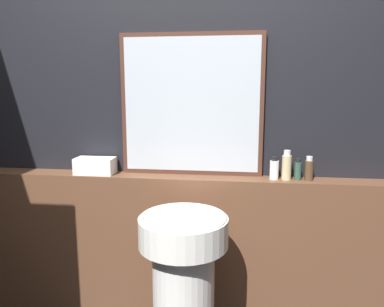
% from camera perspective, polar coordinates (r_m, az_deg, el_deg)
% --- Properties ---
extents(wall_back, '(8.00, 0.06, 2.50)m').
position_cam_1_polar(wall_back, '(2.26, -1.52, 4.34)').
color(wall_back, black).
rests_on(wall_back, ground_plane).
extents(vanity_counter, '(2.63, 0.17, 0.96)m').
position_cam_1_polar(vanity_counter, '(2.36, -1.88, -14.90)').
color(vanity_counter, brown).
rests_on(vanity_counter, ground_plane).
extents(pedestal_sink, '(0.44, 0.44, 0.87)m').
position_cam_1_polar(pedestal_sink, '(1.98, -1.30, -19.55)').
color(pedestal_sink, white).
rests_on(pedestal_sink, ground_plane).
extents(mirror, '(0.83, 0.03, 0.82)m').
position_cam_1_polar(mirror, '(2.19, -0.10, 7.36)').
color(mirror, '#47281E').
rests_on(mirror, vanity_counter).
extents(towel_stack, '(0.23, 0.13, 0.10)m').
position_cam_1_polar(towel_stack, '(2.33, -14.53, -1.82)').
color(towel_stack, white).
rests_on(towel_stack, vanity_counter).
extents(shampoo_bottle, '(0.05, 0.05, 0.13)m').
position_cam_1_polar(shampoo_bottle, '(2.16, 12.42, -2.30)').
color(shampoo_bottle, white).
rests_on(shampoo_bottle, vanity_counter).
extents(conditioner_bottle, '(0.05, 0.05, 0.17)m').
position_cam_1_polar(conditioner_bottle, '(2.17, 14.22, -1.88)').
color(conditioner_bottle, '#C6B284').
rests_on(conditioner_bottle, vanity_counter).
extents(lotion_bottle, '(0.04, 0.04, 0.12)m').
position_cam_1_polar(lotion_bottle, '(2.18, 15.83, -2.44)').
color(lotion_bottle, '#2D4C3D').
rests_on(lotion_bottle, vanity_counter).
extents(body_wash_bottle, '(0.05, 0.05, 0.14)m').
position_cam_1_polar(body_wash_bottle, '(2.19, 17.39, -2.31)').
color(body_wash_bottle, '#4C3823').
rests_on(body_wash_bottle, vanity_counter).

